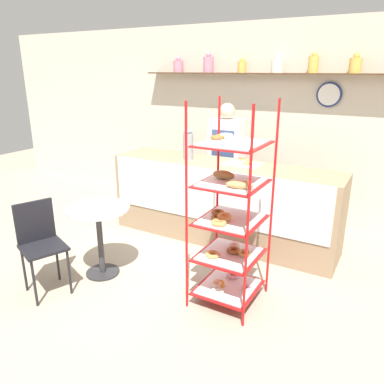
{
  "coord_description": "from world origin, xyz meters",
  "views": [
    {
      "loc": [
        1.86,
        -2.83,
        2.08
      ],
      "look_at": [
        0.0,
        0.41,
        0.85
      ],
      "focal_mm": 35.0,
      "sensor_mm": 36.0,
      "label": 1
    }
  ],
  "objects_px": {
    "person_worker": "(226,160)",
    "cafe_chair": "(40,238)",
    "coffee_carafe": "(188,145)",
    "pastry_rack": "(229,219)",
    "cafe_table": "(99,225)",
    "donut_tray_counter": "(243,163)"
  },
  "relations": [
    {
      "from": "pastry_rack",
      "to": "coffee_carafe",
      "type": "distance_m",
      "value": 1.63
    },
    {
      "from": "person_worker",
      "to": "cafe_chair",
      "type": "xyz_separation_m",
      "value": [
        -0.8,
        -2.45,
        -0.35
      ]
    },
    {
      "from": "pastry_rack",
      "to": "cafe_chair",
      "type": "xyz_separation_m",
      "value": [
        -1.64,
        -0.74,
        -0.26
      ]
    },
    {
      "from": "donut_tray_counter",
      "to": "coffee_carafe",
      "type": "bearing_deg",
      "value": -172.0
    },
    {
      "from": "person_worker",
      "to": "cafe_table",
      "type": "relative_size",
      "value": 2.21
    },
    {
      "from": "person_worker",
      "to": "coffee_carafe",
      "type": "relative_size",
      "value": 4.42
    },
    {
      "from": "coffee_carafe",
      "to": "pastry_rack",
      "type": "bearing_deg",
      "value": -46.26
    },
    {
      "from": "pastry_rack",
      "to": "cafe_table",
      "type": "bearing_deg",
      "value": -170.03
    },
    {
      "from": "cafe_table",
      "to": "cafe_chair",
      "type": "bearing_deg",
      "value": -120.04
    },
    {
      "from": "pastry_rack",
      "to": "donut_tray_counter",
      "type": "relative_size",
      "value": 4.45
    },
    {
      "from": "person_worker",
      "to": "donut_tray_counter",
      "type": "xyz_separation_m",
      "value": [
        0.44,
        -0.46,
        0.12
      ]
    },
    {
      "from": "person_worker",
      "to": "coffee_carafe",
      "type": "distance_m",
      "value": 0.68
    },
    {
      "from": "cafe_table",
      "to": "coffee_carafe",
      "type": "xyz_separation_m",
      "value": [
        0.25,
        1.39,
        0.62
      ]
    },
    {
      "from": "person_worker",
      "to": "pastry_rack",
      "type": "bearing_deg",
      "value": -64.02
    },
    {
      "from": "pastry_rack",
      "to": "cafe_chair",
      "type": "relative_size",
      "value": 2.07
    },
    {
      "from": "person_worker",
      "to": "donut_tray_counter",
      "type": "height_order",
      "value": "person_worker"
    },
    {
      "from": "person_worker",
      "to": "cafe_table",
      "type": "height_order",
      "value": "person_worker"
    },
    {
      "from": "pastry_rack",
      "to": "cafe_table",
      "type": "height_order",
      "value": "pastry_rack"
    },
    {
      "from": "person_worker",
      "to": "cafe_chair",
      "type": "bearing_deg",
      "value": -108.12
    },
    {
      "from": "person_worker",
      "to": "coffee_carafe",
      "type": "xyz_separation_m",
      "value": [
        -0.27,
        -0.56,
        0.28
      ]
    },
    {
      "from": "pastry_rack",
      "to": "cafe_chair",
      "type": "bearing_deg",
      "value": -155.79
    },
    {
      "from": "coffee_carafe",
      "to": "cafe_table",
      "type": "bearing_deg",
      "value": -100.15
    }
  ]
}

